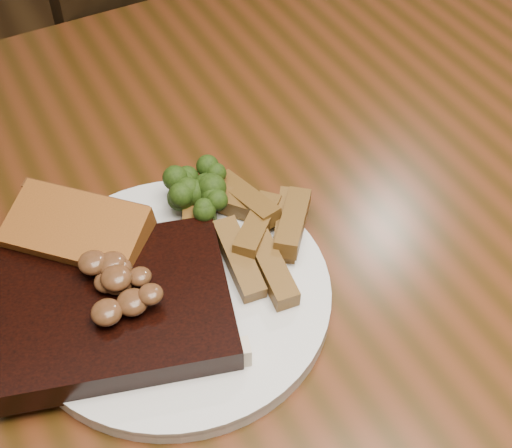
{
  "coord_description": "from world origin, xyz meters",
  "views": [
    {
      "loc": [
        -0.22,
        -0.37,
        1.25
      ],
      "look_at": [
        -0.02,
        0.01,
        0.78
      ],
      "focal_mm": 50.0,
      "sensor_mm": 36.0,
      "label": 1
    }
  ],
  "objects_px": {
    "garlic_bread": "(82,246)",
    "chair_far": "(156,70)",
    "dining_table": "(275,303)",
    "potato_wedges": "(241,237)",
    "plate": "(177,296)",
    "steak": "(113,308)"
  },
  "relations": [
    {
      "from": "dining_table",
      "to": "steak",
      "type": "distance_m",
      "value": 0.2
    },
    {
      "from": "plate",
      "to": "garlic_bread",
      "type": "xyz_separation_m",
      "value": [
        -0.06,
        0.07,
        0.02
      ]
    },
    {
      "from": "plate",
      "to": "garlic_bread",
      "type": "distance_m",
      "value": 0.1
    },
    {
      "from": "chair_far",
      "to": "potato_wedges",
      "type": "height_order",
      "value": "chair_far"
    },
    {
      "from": "dining_table",
      "to": "plate",
      "type": "height_order",
      "value": "plate"
    },
    {
      "from": "garlic_bread",
      "to": "chair_far",
      "type": "bearing_deg",
      "value": 109.34
    },
    {
      "from": "steak",
      "to": "garlic_bread",
      "type": "distance_m",
      "value": 0.08
    },
    {
      "from": "steak",
      "to": "potato_wedges",
      "type": "bearing_deg",
      "value": 25.17
    },
    {
      "from": "chair_far",
      "to": "garlic_bread",
      "type": "distance_m",
      "value": 0.7
    },
    {
      "from": "chair_far",
      "to": "garlic_bread",
      "type": "xyz_separation_m",
      "value": [
        -0.28,
        -0.58,
        0.28
      ]
    },
    {
      "from": "dining_table",
      "to": "potato_wedges",
      "type": "distance_m",
      "value": 0.12
    },
    {
      "from": "plate",
      "to": "steak",
      "type": "distance_m",
      "value": 0.06
    },
    {
      "from": "plate",
      "to": "steak",
      "type": "bearing_deg",
      "value": -178.92
    },
    {
      "from": "chair_far",
      "to": "steak",
      "type": "relative_size",
      "value": 4.81
    },
    {
      "from": "chair_far",
      "to": "garlic_bread",
      "type": "height_order",
      "value": "chair_far"
    },
    {
      "from": "plate",
      "to": "potato_wedges",
      "type": "relative_size",
      "value": 2.55
    },
    {
      "from": "steak",
      "to": "chair_far",
      "type": "bearing_deg",
      "value": 82.93
    },
    {
      "from": "potato_wedges",
      "to": "garlic_bread",
      "type": "bearing_deg",
      "value": 157.06
    },
    {
      "from": "dining_table",
      "to": "steak",
      "type": "relative_size",
      "value": 8.45
    },
    {
      "from": "chair_far",
      "to": "steak",
      "type": "distance_m",
      "value": 0.76
    },
    {
      "from": "dining_table",
      "to": "potato_wedges",
      "type": "bearing_deg",
      "value": 172.19
    },
    {
      "from": "garlic_bread",
      "to": "potato_wedges",
      "type": "bearing_deg",
      "value": 22.1
    }
  ]
}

